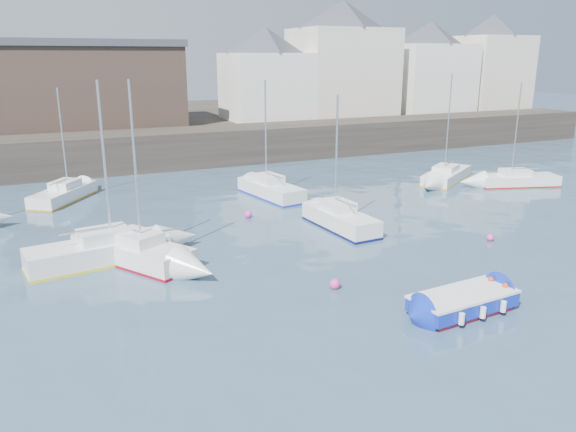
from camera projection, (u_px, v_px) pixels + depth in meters
name	position (u px, v px, depth m)	size (l,w,h in m)	color
water	(449.00, 360.00, 17.31)	(220.00, 220.00, 0.00)	#2D4760
quay_wall	(176.00, 148.00, 47.54)	(90.00, 5.00, 3.00)	#28231E
land_strip	(138.00, 126.00, 63.32)	(90.00, 32.00, 2.80)	#28231E
bldg_east_a	(343.00, 58.00, 59.60)	(13.36, 13.36, 11.80)	beige
bldg_east_b	(429.00, 66.00, 63.80)	(11.88, 11.88, 9.95)	white
bldg_east_c	(490.00, 62.00, 67.24)	(11.14, 11.14, 10.95)	beige
bldg_east_d	(266.00, 73.00, 55.99)	(11.14, 11.14, 8.95)	white
warehouse	(86.00, 84.00, 50.75)	(16.40, 10.40, 7.60)	#3D2D26
blue_dinghy	(463.00, 302.00, 20.40)	(4.17, 2.25, 0.77)	maroon
sailboat_a	(99.00, 251.00, 25.27)	(6.43, 2.90, 8.07)	white
sailboat_b	(133.00, 250.00, 25.47)	(4.98, 6.44, 8.11)	white
sailboat_c	(340.00, 219.00, 30.37)	(2.08, 5.50, 7.10)	white
sailboat_d	(518.00, 180.00, 40.40)	(5.99, 3.45, 7.28)	white
sailboat_f	(271.00, 189.00, 37.18)	(2.77, 6.03, 7.55)	white
sailboat_g	(446.00, 175.00, 41.99)	(6.24, 5.04, 7.81)	white
sailboat_h	(64.00, 194.00, 36.23)	(4.62, 5.56, 7.13)	white
buoy_near	(335.00, 289.00, 22.62)	(0.44, 0.44, 0.44)	#F434A0
buoy_mid	(490.00, 241.00, 28.45)	(0.37, 0.37, 0.37)	#F434A0
buoy_far	(248.00, 218.00, 32.52)	(0.42, 0.42, 0.42)	#F434A0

